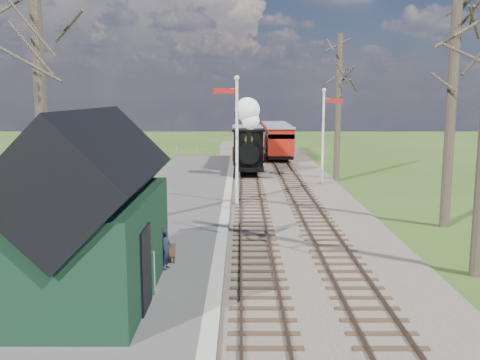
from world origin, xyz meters
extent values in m
ellipsoid|color=#385B23|center=(-25.00, 60.00, -14.76)|extent=(57.60, 36.00, 16.20)
ellipsoid|color=#385B23|center=(10.00, 65.00, -18.04)|extent=(70.40, 44.00, 19.80)
ellipsoid|color=#385B23|center=(-8.00, 70.00, -16.40)|extent=(64.00, 40.00, 18.00)
cube|color=brown|center=(1.30, 22.00, 0.05)|extent=(8.00, 60.00, 0.10)
cube|color=brown|center=(-0.50, 22.00, 0.14)|extent=(0.07, 60.00, 0.12)
cube|color=brown|center=(0.50, 22.00, 0.14)|extent=(0.07, 60.00, 0.12)
cube|color=#38281C|center=(0.00, 22.00, 0.10)|extent=(1.60, 60.00, 0.09)
cube|color=brown|center=(2.10, 22.00, 0.14)|extent=(0.07, 60.00, 0.12)
cube|color=brown|center=(3.10, 22.00, 0.14)|extent=(0.07, 60.00, 0.12)
cube|color=#38281C|center=(2.60, 22.00, 0.10)|extent=(1.60, 60.00, 0.09)
cube|color=#474442|center=(-3.50, 14.00, 0.10)|extent=(5.00, 44.00, 0.20)
cube|color=#B2AD9E|center=(-1.20, 14.00, 0.10)|extent=(0.40, 44.00, 0.21)
cube|color=black|center=(-4.30, 4.00, 1.50)|extent=(3.00, 6.00, 2.60)
cube|color=black|center=(-4.30, 4.00, 3.35)|extent=(3.25, 6.30, 3.25)
cube|color=black|center=(-2.78, 3.00, 1.20)|extent=(0.06, 1.20, 2.00)
cylinder|color=silver|center=(-0.70, 16.00, 3.00)|extent=(0.14, 0.14, 6.00)
sphere|color=silver|center=(-0.70, 16.00, 6.10)|extent=(0.24, 0.24, 0.24)
cube|color=#B7140F|center=(-1.25, 16.00, 5.50)|extent=(1.10, 0.08, 0.22)
cube|color=black|center=(-0.70, 16.00, 4.40)|extent=(0.18, 0.06, 0.30)
cylinder|color=silver|center=(4.30, 22.00, 2.75)|extent=(0.14, 0.14, 5.50)
sphere|color=silver|center=(4.30, 22.00, 5.60)|extent=(0.24, 0.24, 0.24)
cube|color=#B7140F|center=(4.85, 22.00, 5.00)|extent=(1.10, 0.08, 0.22)
cube|color=black|center=(4.30, 22.00, 3.90)|extent=(0.18, 0.06, 0.30)
cylinder|color=#382D23|center=(-7.30, 9.00, 5.50)|extent=(0.41, 0.41, 11.00)
cylinder|color=#382D23|center=(7.80, 12.00, 5.00)|extent=(0.40, 0.40, 10.00)
cylinder|color=#382D23|center=(5.50, 24.00, 4.50)|extent=(0.39, 0.39, 9.00)
cube|color=slate|center=(0.30, 36.00, 0.75)|extent=(12.60, 0.02, 0.01)
cube|color=slate|center=(0.30, 36.00, 0.45)|extent=(12.60, 0.02, 0.02)
cylinder|color=slate|center=(0.30, 36.00, 0.50)|extent=(0.08, 0.08, 1.00)
cube|color=black|center=(0.00, 25.91, 0.70)|extent=(1.88, 4.43, 0.28)
cylinder|color=black|center=(0.00, 25.24, 1.70)|extent=(1.22, 2.88, 1.22)
cube|color=black|center=(0.00, 27.24, 1.81)|extent=(1.99, 1.77, 2.22)
cylinder|color=black|center=(0.00, 24.13, 2.69)|extent=(0.31, 0.31, 0.89)
sphere|color=#AF9633|center=(0.00, 25.57, 2.47)|extent=(0.58, 0.58, 0.58)
sphere|color=white|center=(0.10, 24.13, 3.74)|extent=(1.11, 1.11, 1.11)
sphere|color=white|center=(-0.10, 24.25, 4.41)|extent=(1.55, 1.55, 1.55)
cylinder|color=black|center=(-0.50, 24.58, 0.55)|extent=(0.11, 0.71, 0.71)
cylinder|color=black|center=(0.50, 24.58, 0.55)|extent=(0.11, 0.71, 0.71)
cube|color=black|center=(0.00, 31.91, 0.59)|extent=(2.10, 7.75, 0.33)
cube|color=#5A1416|center=(0.00, 31.91, 1.25)|extent=(2.22, 7.75, 1.00)
cube|color=#C6B695|center=(0.00, 31.91, 2.25)|extent=(2.22, 7.75, 1.00)
cube|color=slate|center=(0.00, 31.91, 2.80)|extent=(2.33, 7.97, 0.13)
cube|color=black|center=(2.60, 34.25, 0.56)|extent=(1.97, 5.19, 0.31)
cube|color=maroon|center=(2.60, 34.25, 1.19)|extent=(2.08, 5.19, 0.93)
cube|color=#C6B695|center=(2.60, 34.25, 2.12)|extent=(2.08, 5.19, 0.93)
cube|color=slate|center=(2.60, 34.25, 2.64)|extent=(2.18, 5.40, 0.12)
cube|color=black|center=(2.60, 39.75, 0.56)|extent=(1.97, 5.19, 0.31)
cube|color=maroon|center=(2.60, 39.75, 1.19)|extent=(2.08, 5.19, 0.93)
cube|color=#C6B695|center=(2.60, 39.75, 2.12)|extent=(2.08, 5.19, 0.93)
cube|color=slate|center=(2.60, 39.75, 2.64)|extent=(2.18, 5.40, 0.12)
cube|color=#0F4926|center=(-2.84, 4.24, 0.77)|extent=(0.21, 0.78, 1.14)
cube|color=silver|center=(-2.79, 4.25, 0.77)|extent=(0.13, 0.67, 0.93)
cube|color=#442D18|center=(-2.79, 7.13, 0.43)|extent=(0.57, 1.46, 0.06)
cube|color=#442D18|center=(-2.98, 7.11, 0.71)|extent=(0.21, 1.42, 0.61)
cube|color=#442D18|center=(-2.64, 6.52, 0.30)|extent=(0.06, 0.06, 0.20)
cube|color=#442D18|center=(-2.95, 7.74, 0.30)|extent=(0.06, 0.06, 0.20)
imported|color=#1B1F30|center=(-2.73, 6.00, 0.81)|extent=(0.39, 0.50, 1.22)
camera|label=1|loc=(-0.51, -9.27, 5.30)|focal=40.00mm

